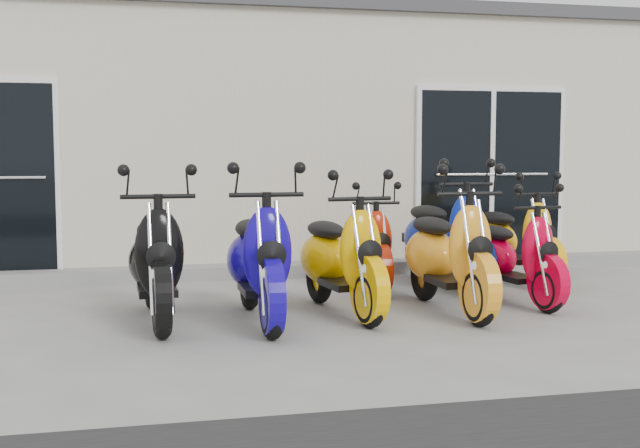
{
  "coord_description": "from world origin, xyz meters",
  "views": [
    {
      "loc": [
        -1.81,
        -7.36,
        1.5
      ],
      "look_at": [
        0.0,
        0.6,
        0.75
      ],
      "focal_mm": 45.0,
      "sensor_mm": 36.0,
      "label": 1
    }
  ],
  "objects_px": {
    "scooter_front_orange_b": "(449,238)",
    "scooter_back_red": "(366,234)",
    "scooter_front_orange_a": "(341,242)",
    "scooter_front_blue": "(259,242)",
    "scooter_back_yellow": "(515,227)",
    "scooter_front_red": "(514,243)",
    "scooter_back_blue": "(445,223)",
    "scooter_front_black": "(156,243)"
  },
  "relations": [
    {
      "from": "scooter_front_red",
      "to": "scooter_back_red",
      "type": "distance_m",
      "value": 1.66
    },
    {
      "from": "scooter_front_black",
      "to": "scooter_front_orange_a",
      "type": "distance_m",
      "value": 1.66
    },
    {
      "from": "scooter_back_blue",
      "to": "scooter_front_orange_b",
      "type": "bearing_deg",
      "value": -116.83
    },
    {
      "from": "scooter_front_orange_b",
      "to": "scooter_back_red",
      "type": "height_order",
      "value": "scooter_front_orange_b"
    },
    {
      "from": "scooter_front_black",
      "to": "scooter_front_orange_a",
      "type": "xyz_separation_m",
      "value": [
        1.66,
        -0.01,
        -0.03
      ]
    },
    {
      "from": "scooter_front_blue",
      "to": "scooter_back_yellow",
      "type": "bearing_deg",
      "value": 24.5
    },
    {
      "from": "scooter_front_blue",
      "to": "scooter_back_red",
      "type": "distance_m",
      "value": 2.07
    },
    {
      "from": "scooter_front_blue",
      "to": "scooter_front_orange_a",
      "type": "distance_m",
      "value": 0.81
    },
    {
      "from": "scooter_front_orange_a",
      "to": "scooter_front_orange_b",
      "type": "distance_m",
      "value": 1.0
    },
    {
      "from": "scooter_front_blue",
      "to": "scooter_back_yellow",
      "type": "distance_m",
      "value": 3.46
    },
    {
      "from": "scooter_back_red",
      "to": "scooter_back_yellow",
      "type": "distance_m",
      "value": 1.73
    },
    {
      "from": "scooter_back_blue",
      "to": "scooter_back_yellow",
      "type": "height_order",
      "value": "scooter_back_blue"
    },
    {
      "from": "scooter_front_orange_b",
      "to": "scooter_back_yellow",
      "type": "relative_size",
      "value": 1.09
    },
    {
      "from": "scooter_front_orange_b",
      "to": "scooter_back_yellow",
      "type": "xyz_separation_m",
      "value": [
        1.36,
        1.39,
        -0.06
      ]
    },
    {
      "from": "scooter_front_black",
      "to": "scooter_front_orange_b",
      "type": "bearing_deg",
      "value": -5.17
    },
    {
      "from": "scooter_back_blue",
      "to": "scooter_front_red",
      "type": "bearing_deg",
      "value": -79.06
    },
    {
      "from": "scooter_front_blue",
      "to": "scooter_front_orange_b",
      "type": "height_order",
      "value": "scooter_front_blue"
    },
    {
      "from": "scooter_front_orange_b",
      "to": "scooter_back_red",
      "type": "bearing_deg",
      "value": 102.58
    },
    {
      "from": "scooter_front_blue",
      "to": "scooter_back_yellow",
      "type": "xyz_separation_m",
      "value": [
        3.14,
        1.45,
        -0.07
      ]
    },
    {
      "from": "scooter_front_orange_a",
      "to": "scooter_front_red",
      "type": "xyz_separation_m",
      "value": [
        1.79,
        0.16,
        -0.07
      ]
    },
    {
      "from": "scooter_back_red",
      "to": "scooter_front_red",
      "type": "bearing_deg",
      "value": -45.8
    },
    {
      "from": "scooter_front_red",
      "to": "scooter_back_blue",
      "type": "distance_m",
      "value": 1.06
    },
    {
      "from": "scooter_back_yellow",
      "to": "scooter_front_blue",
      "type": "bearing_deg",
      "value": -163.74
    },
    {
      "from": "scooter_front_red",
      "to": "scooter_back_red",
      "type": "xyz_separation_m",
      "value": [
        -1.17,
        1.17,
        -0.01
      ]
    },
    {
      "from": "scooter_front_blue",
      "to": "scooter_back_yellow",
      "type": "height_order",
      "value": "scooter_front_blue"
    },
    {
      "from": "scooter_front_orange_b",
      "to": "scooter_back_blue",
      "type": "distance_m",
      "value": 1.38
    },
    {
      "from": "scooter_front_black",
      "to": "scooter_front_blue",
      "type": "distance_m",
      "value": 0.89
    },
    {
      "from": "scooter_front_black",
      "to": "scooter_front_red",
      "type": "bearing_deg",
      "value": 0.25
    },
    {
      "from": "scooter_back_red",
      "to": "scooter_back_blue",
      "type": "height_order",
      "value": "scooter_back_blue"
    },
    {
      "from": "scooter_front_black",
      "to": "scooter_back_blue",
      "type": "relative_size",
      "value": 0.98
    },
    {
      "from": "scooter_front_orange_b",
      "to": "scooter_front_blue",
      "type": "bearing_deg",
      "value": 179.96
    },
    {
      "from": "scooter_front_black",
      "to": "scooter_front_orange_a",
      "type": "height_order",
      "value": "scooter_front_black"
    },
    {
      "from": "scooter_front_black",
      "to": "scooter_front_blue",
      "type": "xyz_separation_m",
      "value": [
        0.87,
        -0.2,
        0.01
      ]
    },
    {
      "from": "scooter_front_blue",
      "to": "scooter_front_orange_b",
      "type": "distance_m",
      "value": 1.78
    },
    {
      "from": "scooter_front_red",
      "to": "scooter_back_yellow",
      "type": "xyz_separation_m",
      "value": [
        0.56,
        1.11,
        0.04
      ]
    },
    {
      "from": "scooter_front_orange_a",
      "to": "scooter_back_blue",
      "type": "xyz_separation_m",
      "value": [
        1.47,
        1.16,
        0.04
      ]
    },
    {
      "from": "scooter_front_orange_a",
      "to": "scooter_front_red",
      "type": "height_order",
      "value": "scooter_front_orange_a"
    },
    {
      "from": "scooter_front_orange_b",
      "to": "scooter_back_blue",
      "type": "height_order",
      "value": "scooter_back_blue"
    },
    {
      "from": "scooter_front_orange_b",
      "to": "scooter_front_red",
      "type": "distance_m",
      "value": 0.85
    },
    {
      "from": "scooter_front_black",
      "to": "scooter_back_blue",
      "type": "height_order",
      "value": "scooter_back_blue"
    },
    {
      "from": "scooter_front_red",
      "to": "scooter_back_blue",
      "type": "xyz_separation_m",
      "value": [
        -0.32,
        1.01,
        0.11
      ]
    },
    {
      "from": "scooter_front_black",
      "to": "scooter_back_yellow",
      "type": "height_order",
      "value": "scooter_front_black"
    }
  ]
}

